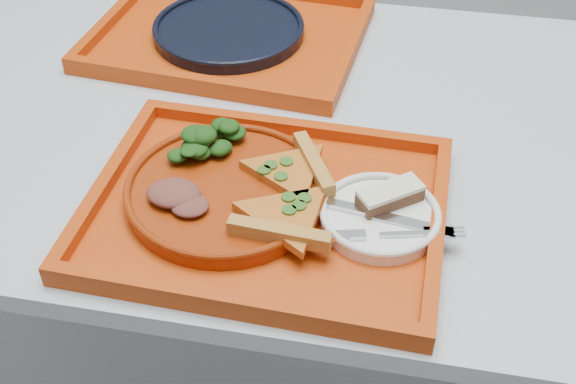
# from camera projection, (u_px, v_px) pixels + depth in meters

# --- Properties ---
(table) EXTENTS (1.60, 0.80, 0.75)m
(table) POSITION_uv_depth(u_px,v_px,m) (340.00, 164.00, 1.13)
(table) COLOR #A6AEBA
(table) RESTS_ON ground
(tray_main) EXTENTS (0.46, 0.36, 0.01)m
(tray_main) POSITION_uv_depth(u_px,v_px,m) (266.00, 211.00, 0.93)
(tray_main) COLOR #AE3509
(tray_main) RESTS_ON table
(tray_far) EXTENTS (0.48, 0.39, 0.01)m
(tray_far) POSITION_uv_depth(u_px,v_px,m) (229.00, 38.00, 1.26)
(tray_far) COLOR #AE3509
(tray_far) RESTS_ON table
(dinner_plate) EXTENTS (0.26, 0.26, 0.02)m
(dinner_plate) POSITION_uv_depth(u_px,v_px,m) (226.00, 192.00, 0.93)
(dinner_plate) COLOR maroon
(dinner_plate) RESTS_ON tray_main
(side_plate) EXTENTS (0.15, 0.15, 0.01)m
(side_plate) POSITION_uv_depth(u_px,v_px,m) (380.00, 218.00, 0.90)
(side_plate) COLOR white
(side_plate) RESTS_ON tray_main
(navy_plate) EXTENTS (0.26, 0.26, 0.02)m
(navy_plate) POSITION_uv_depth(u_px,v_px,m) (229.00, 31.00, 1.25)
(navy_plate) COLOR black
(navy_plate) RESTS_ON tray_far
(pizza_slice_a) EXTENTS (0.13, 0.15, 0.02)m
(pizza_slice_a) POSITION_uv_depth(u_px,v_px,m) (287.00, 214.00, 0.88)
(pizza_slice_a) COLOR gold
(pizza_slice_a) RESTS_ON dinner_plate
(pizza_slice_b) EXTENTS (0.18, 0.17, 0.02)m
(pizza_slice_b) POSITION_uv_depth(u_px,v_px,m) (289.00, 169.00, 0.94)
(pizza_slice_b) COLOR gold
(pizza_slice_b) RESTS_ON dinner_plate
(salad_heap) EXTENTS (0.09, 0.08, 0.04)m
(salad_heap) POSITION_uv_depth(u_px,v_px,m) (203.00, 138.00, 0.97)
(salad_heap) COLOR black
(salad_heap) RESTS_ON dinner_plate
(meat_portion) EXTENTS (0.07, 0.06, 0.02)m
(meat_portion) POSITION_uv_depth(u_px,v_px,m) (174.00, 193.00, 0.90)
(meat_portion) COLOR brown
(meat_portion) RESTS_ON dinner_plate
(dessert_bar) EXTENTS (0.09, 0.08, 0.02)m
(dessert_bar) POSITION_uv_depth(u_px,v_px,m) (390.00, 196.00, 0.90)
(dessert_bar) COLOR #4D2B19
(dessert_bar) RESTS_ON side_plate
(knife) EXTENTS (0.19, 0.04, 0.01)m
(knife) POSITION_uv_depth(u_px,v_px,m) (379.00, 215.00, 0.89)
(knife) COLOR silver
(knife) RESTS_ON side_plate
(fork) EXTENTS (0.18, 0.07, 0.01)m
(fork) POSITION_uv_depth(u_px,v_px,m) (378.00, 234.00, 0.86)
(fork) COLOR silver
(fork) RESTS_ON side_plate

